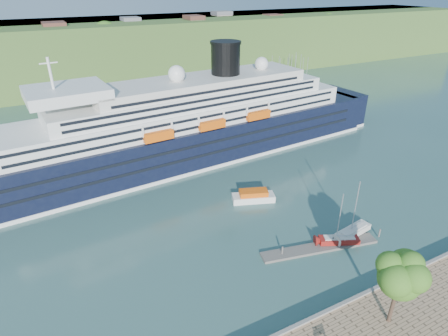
% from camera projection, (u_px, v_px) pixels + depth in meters
% --- Properties ---
extents(ground, '(400.00, 400.00, 0.00)m').
position_uv_depth(ground, '(352.00, 303.00, 50.34)').
color(ground, '#305653').
rests_on(ground, ground).
extents(far_hillside, '(400.00, 50.00, 24.00)m').
position_uv_depth(far_hillside, '(108.00, 51.00, 159.78)').
color(far_hillside, '#365723').
rests_on(far_hillside, ground).
extents(quay_coping, '(220.00, 0.50, 0.30)m').
position_uv_depth(quay_coping, '(355.00, 298.00, 49.66)').
color(quay_coping, slate).
rests_on(quay_coping, promenade).
extents(cruise_ship, '(120.12, 26.09, 26.76)m').
position_uv_depth(cruise_ship, '(179.00, 107.00, 84.49)').
color(cruise_ship, black).
rests_on(cruise_ship, ground).
extents(promenade_tree, '(6.78, 6.78, 11.23)m').
position_uv_depth(promenade_tree, '(398.00, 287.00, 44.01)').
color(promenade_tree, '#31681B').
rests_on(promenade_tree, promenade).
extents(floating_pontoon, '(19.86, 6.60, 0.44)m').
position_uv_depth(floating_pontoon, '(320.00, 248.00, 60.49)').
color(floating_pontoon, slate).
rests_on(floating_pontoon, ground).
extents(sailboat_red, '(7.31, 4.82, 9.23)m').
position_uv_depth(sailboat_red, '(342.00, 221.00, 59.45)').
color(sailboat_red, maroon).
rests_on(sailboat_red, ground).
extents(sailboat_white_far, '(8.22, 3.40, 10.30)m').
position_uv_depth(sailboat_white_far, '(357.00, 211.00, 61.17)').
color(sailboat_white_far, silver).
rests_on(sailboat_white_far, ground).
extents(tender_launch, '(8.82, 5.56, 2.31)m').
position_uv_depth(tender_launch, '(253.00, 196.00, 73.26)').
color(tender_launch, '#DF560D').
rests_on(tender_launch, ground).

